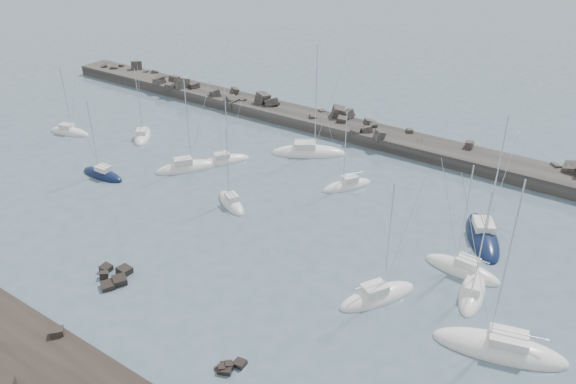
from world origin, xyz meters
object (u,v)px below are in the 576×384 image
Objects in this scene: sailboat_1 at (143,136)px; sailboat_9 at (462,270)px; sailboat_0 at (69,132)px; sailboat_13 at (187,168)px; sailboat_10 at (472,293)px; sailboat_3 at (224,161)px; sailboat_11 at (499,349)px; sailboat_2 at (103,175)px; sailboat_5 at (231,203)px; sailboat_4 at (309,153)px; sailboat_6 at (347,186)px; sailboat_7 at (377,297)px; sailboat_8 at (482,237)px.

sailboat_1 is 0.91× the size of sailboat_9.
sailboat_13 reaches higher than sailboat_0.
sailboat_10 is at bearing -55.91° from sailboat_9.
sailboat_11 is at bearing -19.46° from sailboat_3.
sailboat_5 is (19.42, 3.99, -0.00)m from sailboat_2.
sailboat_4 reaches higher than sailboat_9.
sailboat_11 is at bearing -7.60° from sailboat_0.
sailboat_3 is 1.02× the size of sailboat_6.
sailboat_7 is at bearing -25.22° from sailboat_3.
sailboat_11 reaches higher than sailboat_6.
sailboat_1 is 14.52m from sailboat_13.
sailboat_1 is 0.72× the size of sailboat_8.
sailboat_8 is at bearing 72.87° from sailboat_7.
sailboat_7 is 11.65m from sailboat_11.
sailboat_4 is (25.00, 9.61, 0.01)m from sailboat_1.
sailboat_8 reaches higher than sailboat_1.
sailboat_0 is at bearing 175.20° from sailboat_5.
sailboat_6 is at bearing 11.31° from sailboat_0.
sailboat_4 reaches higher than sailboat_8.
sailboat_11 is (25.23, -18.64, 0.01)m from sailboat_6.
sailboat_2 is 29.28m from sailboat_4.
sailboat_9 is (64.60, -0.33, 0.01)m from sailboat_0.
sailboat_8 is (53.45, 1.46, 0.02)m from sailboat_1.
sailboat_11 reaches higher than sailboat_7.
sailboat_2 is at bearing -130.76° from sailboat_4.
sailboat_10 is at bearing -6.01° from sailboat_13.
sailboat_1 is 0.84× the size of sailboat_13.
sailboat_6 is at bearing 143.54° from sailboat_11.
sailboat_9 is (47.82, 6.70, 0.01)m from sailboat_2.
sailboat_9 is at bearing -6.24° from sailboat_1.
sailboat_1 is at bearing 165.97° from sailboat_11.
sailboat_4 is at bearing 151.65° from sailboat_9.
sailboat_10 is (30.75, -18.51, -0.01)m from sailboat_4.
sailboat_0 is 0.67× the size of sailboat_11.
sailboat_0 is 0.68× the size of sailboat_4.
sailboat_6 is 0.71× the size of sailboat_8.
sailboat_9 is 0.93× the size of sailboat_13.
sailboat_2 is at bearing -129.60° from sailboat_3.
sailboat_2 is 50.00m from sailboat_10.
sailboat_11 is at bearing -1.78° from sailboat_7.
sailboat_5 is (8.72, -8.95, 0.01)m from sailboat_3.
sailboat_9 is at bearing -9.54° from sailboat_3.
sailboat_4 is (8.42, 9.24, 0.02)m from sailboat_3.
sailboat_4 is 1.63× the size of sailboat_5.
sailboat_2 is 0.67× the size of sailboat_11.
sailboat_11 is 47.50m from sailboat_13.
sailboat_13 reaches higher than sailboat_6.
sailboat_1 is at bearing 163.18° from sailboat_7.
sailboat_4 is 33.77m from sailboat_7.
sailboat_0 is at bearing -157.12° from sailboat_4.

